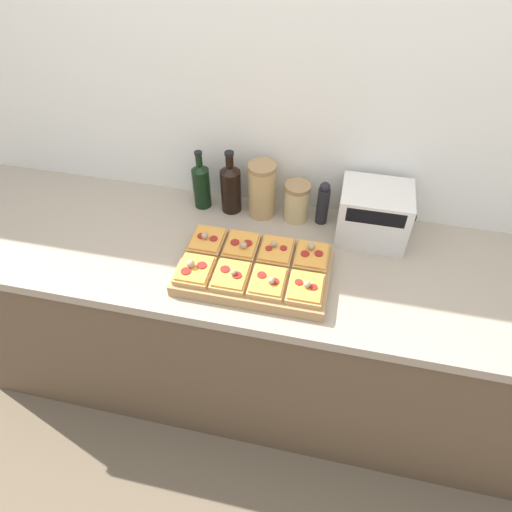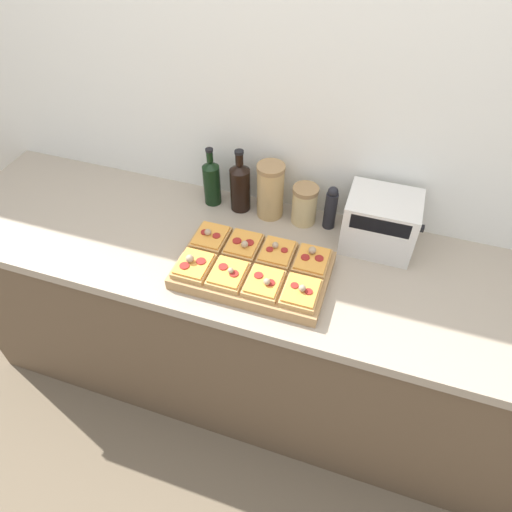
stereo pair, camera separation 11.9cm
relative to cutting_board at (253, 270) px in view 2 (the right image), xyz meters
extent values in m
plane|color=brown|center=(0.02, -0.22, -0.93)|extent=(12.00, 12.00, 0.00)
cube|color=silver|center=(0.02, 0.46, 0.32)|extent=(6.00, 0.06, 2.50)
cube|color=brown|center=(0.02, 0.10, -0.49)|extent=(2.60, 0.64, 0.86)
cube|color=gray|center=(0.02, 0.10, -0.04)|extent=(2.63, 0.67, 0.04)
cube|color=#A37A4C|center=(0.00, 0.00, 0.00)|extent=(0.52, 0.32, 0.04)
cube|color=tan|center=(-0.19, 0.08, 0.03)|extent=(0.12, 0.14, 0.02)
cube|color=orange|center=(-0.19, 0.08, 0.05)|extent=(0.10, 0.13, 0.01)
cylinder|color=maroon|center=(-0.21, 0.08, 0.05)|extent=(0.03, 0.03, 0.00)
cylinder|color=maroon|center=(-0.17, 0.07, 0.05)|extent=(0.03, 0.03, 0.00)
sphere|color=tan|center=(-0.20, 0.07, 0.06)|extent=(0.02, 0.02, 0.02)
cube|color=tan|center=(-0.06, 0.08, 0.03)|extent=(0.12, 0.14, 0.02)
cube|color=orange|center=(-0.06, 0.08, 0.05)|extent=(0.10, 0.13, 0.01)
cylinder|color=maroon|center=(-0.09, 0.07, 0.05)|extent=(0.03, 0.03, 0.00)
cylinder|color=maroon|center=(-0.04, 0.08, 0.05)|extent=(0.03, 0.03, 0.00)
sphere|color=tan|center=(-0.05, 0.05, 0.06)|extent=(0.03, 0.03, 0.03)
cube|color=tan|center=(0.06, 0.08, 0.03)|extent=(0.12, 0.14, 0.02)
cube|color=orange|center=(0.06, 0.08, 0.05)|extent=(0.10, 0.13, 0.01)
cylinder|color=maroon|center=(0.04, 0.07, 0.05)|extent=(0.02, 0.02, 0.00)
cylinder|color=maroon|center=(0.09, 0.08, 0.05)|extent=(0.02, 0.02, 0.00)
sphere|color=tan|center=(0.05, 0.08, 0.06)|extent=(0.02, 0.02, 0.02)
cube|color=tan|center=(0.19, 0.08, 0.03)|extent=(0.12, 0.14, 0.02)
cube|color=orange|center=(0.19, 0.08, 0.05)|extent=(0.10, 0.13, 0.01)
cylinder|color=maroon|center=(0.17, 0.07, 0.05)|extent=(0.03, 0.03, 0.00)
cylinder|color=maroon|center=(0.21, 0.08, 0.05)|extent=(0.03, 0.03, 0.00)
sphere|color=tan|center=(0.18, 0.10, 0.06)|extent=(0.03, 0.03, 0.03)
cube|color=tan|center=(-0.19, -0.08, 0.03)|extent=(0.12, 0.14, 0.02)
cube|color=orange|center=(-0.19, -0.08, 0.05)|extent=(0.10, 0.13, 0.01)
cylinder|color=maroon|center=(-0.21, -0.10, 0.05)|extent=(0.03, 0.03, 0.00)
cylinder|color=maroon|center=(-0.17, -0.06, 0.05)|extent=(0.03, 0.03, 0.00)
sphere|color=tan|center=(-0.20, -0.07, 0.06)|extent=(0.03, 0.03, 0.03)
cube|color=tan|center=(-0.06, -0.08, 0.03)|extent=(0.12, 0.14, 0.02)
cube|color=orange|center=(-0.06, -0.08, 0.05)|extent=(0.10, 0.13, 0.01)
cylinder|color=maroon|center=(-0.09, -0.06, 0.05)|extent=(0.03, 0.03, 0.00)
cylinder|color=maroon|center=(-0.04, -0.08, 0.05)|extent=(0.03, 0.03, 0.00)
sphere|color=tan|center=(-0.05, -0.08, 0.06)|extent=(0.02, 0.02, 0.02)
cube|color=tan|center=(0.06, -0.08, 0.03)|extent=(0.12, 0.14, 0.02)
cube|color=orange|center=(0.06, -0.08, 0.05)|extent=(0.10, 0.13, 0.01)
cylinder|color=maroon|center=(0.04, -0.06, 0.05)|extent=(0.03, 0.03, 0.00)
cylinder|color=maroon|center=(0.09, -0.08, 0.05)|extent=(0.03, 0.03, 0.00)
sphere|color=tan|center=(0.08, -0.09, 0.06)|extent=(0.02, 0.02, 0.02)
cube|color=tan|center=(0.19, -0.08, 0.03)|extent=(0.12, 0.14, 0.02)
cube|color=orange|center=(0.19, -0.08, 0.05)|extent=(0.10, 0.13, 0.01)
cylinder|color=maroon|center=(0.16, -0.07, 0.05)|extent=(0.03, 0.03, 0.00)
cylinder|color=maroon|center=(0.21, -0.08, 0.05)|extent=(0.03, 0.03, 0.00)
sphere|color=tan|center=(0.19, -0.08, 0.06)|extent=(0.02, 0.02, 0.02)
cylinder|color=black|center=(-0.29, 0.34, 0.06)|extent=(0.07, 0.07, 0.17)
cone|color=black|center=(-0.29, 0.34, 0.16)|extent=(0.07, 0.07, 0.03)
cylinder|color=black|center=(-0.29, 0.34, 0.20)|extent=(0.03, 0.03, 0.05)
cylinder|color=black|center=(-0.29, 0.34, 0.23)|extent=(0.03, 0.03, 0.01)
cylinder|color=black|center=(-0.17, 0.34, 0.07)|extent=(0.08, 0.08, 0.18)
cone|color=black|center=(-0.17, 0.34, 0.17)|extent=(0.08, 0.08, 0.03)
cylinder|color=black|center=(-0.17, 0.34, 0.21)|extent=(0.03, 0.03, 0.05)
cylinder|color=black|center=(-0.17, 0.34, 0.24)|extent=(0.04, 0.04, 0.01)
cylinder|color=tan|center=(-0.05, 0.34, 0.08)|extent=(0.10, 0.10, 0.21)
cylinder|color=#937047|center=(-0.05, 0.34, 0.20)|extent=(0.11, 0.11, 0.02)
cylinder|color=tan|center=(0.09, 0.34, 0.05)|extent=(0.10, 0.10, 0.14)
cylinder|color=#937047|center=(0.09, 0.34, 0.13)|extent=(0.10, 0.10, 0.02)
cylinder|color=black|center=(0.20, 0.34, 0.06)|extent=(0.05, 0.05, 0.16)
sphere|color=black|center=(0.20, 0.34, 0.15)|extent=(0.04, 0.04, 0.04)
cube|color=beige|center=(0.39, 0.30, 0.08)|extent=(0.25, 0.21, 0.21)
cube|color=black|center=(0.39, 0.20, 0.15)|extent=(0.20, 0.01, 0.06)
cube|color=black|center=(0.53, 0.30, 0.09)|extent=(0.02, 0.02, 0.02)
camera|label=1|loc=(0.24, -1.07, 1.16)|focal=32.00mm
camera|label=2|loc=(0.36, -1.04, 1.16)|focal=32.00mm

